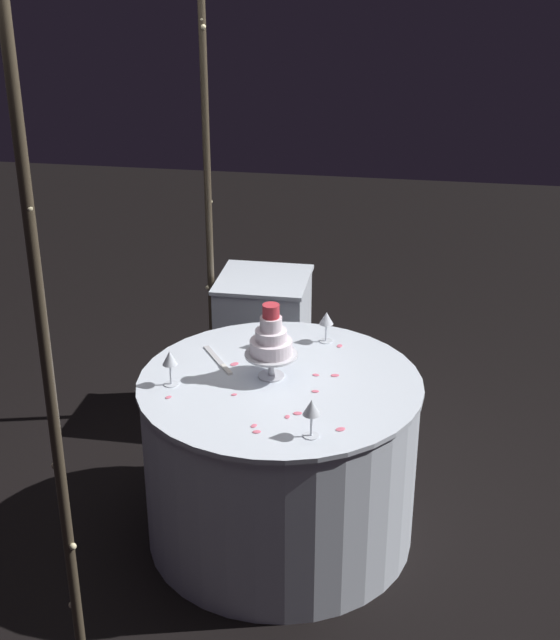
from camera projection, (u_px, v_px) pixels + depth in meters
name	position (u px, v px, depth m)	size (l,w,h in m)	color
ground_plane	(280.00, 531.00, 3.98)	(12.00, 12.00, 0.00)	black
decorative_arch	(144.00, 195.00, 3.43)	(2.05, 0.06, 2.38)	#473D2D
main_table	(280.00, 459.00, 3.83)	(1.18, 1.18, 0.77)	silver
side_table	(264.00, 346.00, 4.79)	(0.47, 0.47, 0.80)	silver
tiered_cake	(271.00, 341.00, 3.64)	(0.22, 0.22, 0.33)	silver
wine_glass_0	(312.00, 409.00, 3.23)	(0.07, 0.07, 0.15)	silver
wine_glass_1	(326.00, 320.00, 3.97)	(0.06, 0.06, 0.14)	silver
wine_glass_2	(170.00, 360.00, 3.59)	(0.06, 0.06, 0.15)	silver
wine_glass_3	(274.00, 323.00, 3.92)	(0.06, 0.06, 0.15)	silver
cake_knife	(219.00, 362.00, 3.82)	(0.26, 0.18, 0.01)	silver
rose_petal_0	(257.00, 432.00, 3.30)	(0.03, 0.02, 0.00)	#EA6B84
rose_petal_1	(287.00, 417.00, 3.40)	(0.03, 0.02, 0.00)	#EA6B84
rose_petal_2	(316.00, 375.00, 3.71)	(0.03, 0.02, 0.00)	#EA6B84
rose_petal_3	(335.00, 375.00, 3.71)	(0.04, 0.02, 0.00)	#EA6B84
rose_petal_4	(254.00, 426.00, 3.34)	(0.03, 0.02, 0.00)	#EA6B84
rose_petal_5	(340.00, 346.00, 3.96)	(0.03, 0.02, 0.00)	#EA6B84
rose_petal_6	(315.00, 391.00, 3.58)	(0.03, 0.02, 0.00)	#EA6B84
rose_petal_7	(340.00, 429.00, 3.32)	(0.04, 0.03, 0.00)	#EA6B84
rose_petal_8	(234.00, 395.00, 3.56)	(0.02, 0.02, 0.00)	#EA6B84
rose_petal_9	(235.00, 364.00, 3.80)	(0.04, 0.03, 0.00)	#EA6B84
rose_petal_10	(298.00, 413.00, 3.43)	(0.04, 0.02, 0.00)	#EA6B84
rose_petal_11	(168.00, 397.00, 3.54)	(0.03, 0.02, 0.00)	#EA6B84
rose_petal_12	(270.00, 335.00, 4.06)	(0.04, 0.03, 0.00)	#EA6B84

